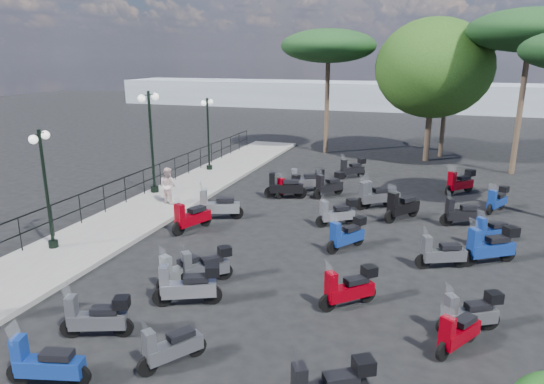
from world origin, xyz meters
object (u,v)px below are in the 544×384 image
(scooter_2, at_px, (191,218))
(scooter_12, at_px, (171,348))
(lamp_post_0, at_px, (45,182))
(scooter_27, at_px, (491,232))
(scooter_28, at_px, (462,214))
(scooter_5, at_px, (288,187))
(scooter_20, at_px, (470,314))
(scooter_13, at_px, (349,289))
(scooter_1, at_px, (181,271))
(scooter_3, at_px, (218,206))
(scooter_7, at_px, (188,286))
(scooter_15, at_px, (402,207))
(lamp_post_2, at_px, (208,129))
(scooter_11, at_px, (352,169))
(scooter_17, at_px, (374,196))
(scooter_0, at_px, (97,318))
(scooter_22, at_px, (380,196))
(scooter_10, at_px, (306,180))
(scooter_29, at_px, (497,200))
(scooter_25, at_px, (458,333))
(scooter_4, at_px, (284,187))
(lamp_post_1, at_px, (151,136))
(scooter_21, at_px, (491,246))
(scooter_9, at_px, (337,213))
(pine_0, at_px, (451,42))
(broadleaf_tree, at_px, (434,68))
(scooter_26, at_px, (441,254))
(pedestrian_far, at_px, (168,185))
(pine_2, at_px, (329,46))
(scooter_16, at_px, (329,185))
(scooter_14, at_px, (347,235))
(scooter_23, at_px, (460,183))
(pine_1, at_px, (531,31))

(scooter_2, xyz_separation_m, scooter_12, (3.32, -7.15, -0.08))
(lamp_post_0, bearing_deg, scooter_2, 22.69)
(scooter_27, distance_m, scooter_28, 1.86)
(scooter_5, height_order, scooter_20, scooter_20)
(scooter_27, bearing_deg, scooter_13, 107.32)
(scooter_1, xyz_separation_m, scooter_3, (-1.42, 5.42, 0.07))
(scooter_13, xyz_separation_m, scooter_20, (2.78, -0.30, -0.02))
(scooter_1, height_order, scooter_7, scooter_7)
(scooter_15, bearing_deg, lamp_post_2, 10.28)
(scooter_5, bearing_deg, scooter_11, -91.68)
(scooter_11, xyz_separation_m, scooter_17, (1.73, -4.82, 0.02))
(scooter_0, height_order, scooter_15, scooter_15)
(scooter_3, relative_size, scooter_22, 1.06)
(scooter_2, bearing_deg, scooter_10, -90.75)
(scooter_13, distance_m, scooter_29, 10.43)
(scooter_25, relative_size, scooter_27, 1.04)
(scooter_12, relative_size, scooter_29, 0.90)
(scooter_22, height_order, scooter_28, scooter_22)
(scooter_20, bearing_deg, scooter_5, 7.13)
(scooter_0, bearing_deg, scooter_3, -14.51)
(lamp_post_0, bearing_deg, scooter_0, -59.65)
(scooter_2, distance_m, scooter_4, 5.32)
(lamp_post_1, relative_size, scooter_27, 3.45)
(scooter_21, bearing_deg, scooter_9, 36.42)
(scooter_2, height_order, scooter_9, scooter_2)
(pine_0, bearing_deg, scooter_15, -95.85)
(scooter_9, bearing_deg, scooter_22, -59.87)
(scooter_22, bearing_deg, scooter_28, -139.76)
(lamp_post_1, relative_size, broadleaf_tree, 0.55)
(scooter_1, bearing_deg, scooter_7, 154.14)
(scooter_15, bearing_deg, scooter_7, 97.13)
(scooter_26, bearing_deg, scooter_1, 93.09)
(lamp_post_2, xyz_separation_m, scooter_2, (3.41, -8.50, -1.82))
(pedestrian_far, bearing_deg, scooter_10, -127.05)
(lamp_post_2, bearing_deg, pine_2, 55.75)
(scooter_21, bearing_deg, pine_2, -4.46)
(scooter_13, bearing_deg, scooter_21, -85.17)
(scooter_29, bearing_deg, lamp_post_0, 61.31)
(scooter_4, xyz_separation_m, scooter_17, (3.91, -0.17, -0.01))
(scooter_17, relative_size, scooter_25, 1.10)
(scooter_1, distance_m, scooter_16, 10.01)
(scooter_1, xyz_separation_m, scooter_11, (2.32, 13.55, 0.04))
(scooter_11, bearing_deg, scooter_9, 141.20)
(lamp_post_2, relative_size, scooter_0, 2.46)
(scooter_5, distance_m, scooter_29, 8.57)
(scooter_0, distance_m, scooter_25, 7.79)
(scooter_14, height_order, scooter_28, scooter_28)
(lamp_post_1, relative_size, scooter_10, 2.73)
(scooter_5, xyz_separation_m, scooter_23, (7.23, 2.88, 0.08))
(scooter_23, height_order, pine_1, pine_1)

